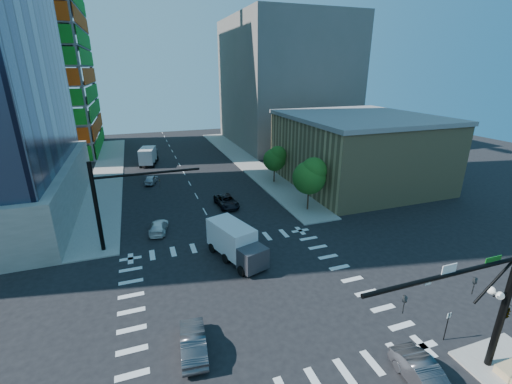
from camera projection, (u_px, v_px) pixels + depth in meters
name	position (u px, v px, depth m)	size (l,w,h in m)	color
ground	(250.00, 294.00, 27.52)	(160.00, 160.00, 0.00)	black
road_markings	(250.00, 294.00, 27.52)	(20.00, 20.00, 0.01)	silver
sidewalk_ne	(245.00, 161.00, 66.88)	(5.00, 60.00, 0.15)	gray
sidewalk_nw	(108.00, 173.00, 59.04)	(5.00, 60.00, 0.15)	gray
construction_building	(11.00, 27.00, 65.48)	(25.16, 34.50, 70.60)	gray
commercial_building	(357.00, 149.00, 53.06)	(20.50, 22.50, 10.60)	tan
bg_building_ne	(284.00, 83.00, 80.00)	(24.00, 30.00, 28.00)	#625F58
signal_mast_se	(496.00, 300.00, 18.94)	(10.51, 2.48, 9.00)	black
signal_mast_nw	(112.00, 197.00, 32.72)	(10.20, 0.40, 9.00)	black
tree_south	(311.00, 175.00, 42.21)	(4.16, 4.16, 6.82)	#382316
tree_north	(275.00, 158.00, 53.19)	(3.54, 3.52, 5.78)	#382316
no_parking_sign	(447.00, 323.00, 22.42)	(0.30, 0.06, 2.20)	black
car_nb_right	(425.00, 378.00, 19.16)	(1.62, 4.66, 1.53)	#48474C
car_nb_far	(227.00, 201.00, 44.92)	(2.31, 5.02, 1.39)	black
car_sb_near	(159.00, 227.00, 37.85)	(1.75, 4.30, 1.25)	white
car_sb_mid	(151.00, 179.00, 53.88)	(1.58, 3.92, 1.34)	#B9BBC1
car_sb_cross	(193.00, 342.00, 21.74)	(1.57, 4.51, 1.49)	#444448
box_truck_near	(237.00, 246.00, 31.98)	(4.48, 6.86, 3.33)	black
box_truck_far	(149.00, 157.00, 64.69)	(3.92, 6.62, 3.25)	black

